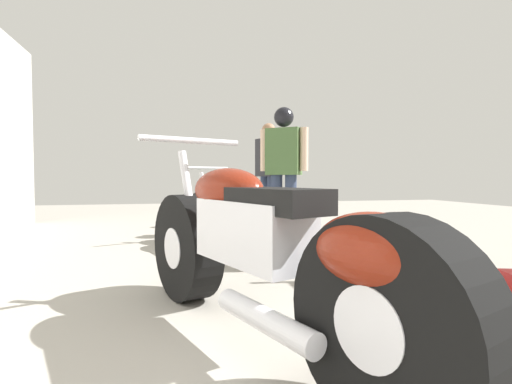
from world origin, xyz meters
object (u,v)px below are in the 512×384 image
object	(u,v)px
motorcycle_maroon_cruiser	(257,252)
mechanic_in_blue	(269,168)
mechanic_with_helmet	(284,159)
motorcycle_black_naked	(231,216)

from	to	relation	value
motorcycle_maroon_cruiser	mechanic_in_blue	xyz separation A→B (m)	(1.12, 4.14, 0.49)
mechanic_in_blue	motorcycle_maroon_cruiser	bearing A→B (deg)	-105.13
mechanic_in_blue	mechanic_with_helmet	bearing A→B (deg)	-92.47
motorcycle_black_naked	mechanic_in_blue	world-z (taller)	mechanic_in_blue
motorcycle_maroon_cruiser	mechanic_with_helmet	distance (m)	3.39
mechanic_with_helmet	motorcycle_maroon_cruiser	bearing A→B (deg)	-108.79
motorcycle_black_naked	mechanic_with_helmet	distance (m)	1.45
motorcycle_black_naked	motorcycle_maroon_cruiser	bearing A→B (deg)	-95.78
motorcycle_maroon_cruiser	motorcycle_black_naked	size ratio (longest dim) A/B	1.11
mechanic_with_helmet	mechanic_in_blue	bearing A→B (deg)	87.53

